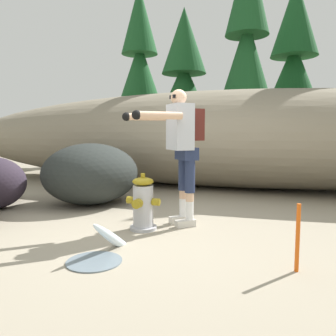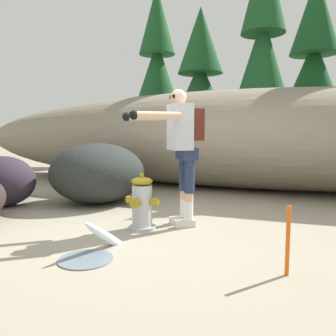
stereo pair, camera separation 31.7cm
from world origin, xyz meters
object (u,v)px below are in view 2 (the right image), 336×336
utility_worker (181,140)px  boulder_small (3,181)px  boulder_outlier (17,188)px  survey_stake (288,241)px  boulder_large (98,173)px  fire_hydrant (142,204)px

utility_worker → boulder_small: 3.16m
utility_worker → boulder_outlier: size_ratio=2.93×
survey_stake → boulder_large: bearing=150.5°
fire_hydrant → survey_stake: (1.78, -0.72, -0.02)m
utility_worker → boulder_large: (-1.83, 0.76, -0.60)m
boulder_large → boulder_small: (-1.25, -0.87, -0.10)m
fire_hydrant → boulder_small: boulder_small is taller
boulder_large → boulder_small: bearing=-145.1°
fire_hydrant → utility_worker: bearing=42.2°
survey_stake → boulder_outlier: bearing=162.4°
utility_worker → boulder_large: size_ratio=1.07×
boulder_large → survey_stake: boulder_large is taller
boulder_large → boulder_small: boulder_large is taller
utility_worker → survey_stake: utility_worker is taller
fire_hydrant → utility_worker: (0.38, 0.34, 0.79)m
fire_hydrant → boulder_large: (-1.45, 1.11, 0.19)m
boulder_small → boulder_outlier: boulder_small is taller
boulder_small → survey_stake: size_ratio=1.71×
fire_hydrant → boulder_small: bearing=175.0°
boulder_large → boulder_outlier: 1.64m
fire_hydrant → boulder_large: boulder_large is taller
fire_hydrant → survey_stake: fire_hydrant is taller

